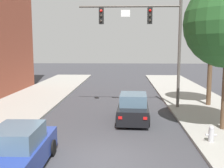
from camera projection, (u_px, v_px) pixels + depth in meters
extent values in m
plane|color=#38383D|center=(100.00, 159.00, 10.54)|extent=(120.00, 120.00, 0.00)
cylinder|color=#514C47|center=(179.00, 53.00, 18.42)|extent=(0.20, 0.20, 7.50)
cylinder|color=#514C47|center=(130.00, 6.00, 18.16)|extent=(6.75, 0.14, 0.14)
cube|color=black|center=(150.00, 16.00, 18.18)|extent=(0.32, 0.28, 1.05)
sphere|color=red|center=(150.00, 11.00, 17.99)|extent=(0.18, 0.18, 0.18)
sphere|color=#2D2823|center=(150.00, 16.00, 18.03)|extent=(0.18, 0.18, 0.18)
sphere|color=#2D2823|center=(150.00, 21.00, 18.08)|extent=(0.18, 0.18, 0.18)
cube|color=black|center=(101.00, 16.00, 18.33)|extent=(0.32, 0.28, 1.05)
sphere|color=red|center=(101.00, 11.00, 18.14)|extent=(0.18, 0.18, 0.18)
sphere|color=#2D2823|center=(101.00, 16.00, 18.18)|extent=(0.18, 0.18, 0.18)
sphere|color=#2D2823|center=(101.00, 21.00, 18.23)|extent=(0.18, 0.18, 0.18)
cube|color=white|center=(125.00, 13.00, 18.21)|extent=(0.60, 0.03, 0.44)
cube|color=black|center=(133.00, 111.00, 16.04)|extent=(1.89, 4.27, 0.80)
cube|color=slate|center=(133.00, 99.00, 15.79)|extent=(1.59, 2.07, 0.64)
cylinder|color=black|center=(121.00, 109.00, 17.43)|extent=(0.25, 0.65, 0.64)
cylinder|color=black|center=(146.00, 110.00, 17.28)|extent=(0.25, 0.65, 0.64)
cylinder|color=black|center=(118.00, 120.00, 14.86)|extent=(0.25, 0.65, 0.64)
cylinder|color=black|center=(148.00, 121.00, 14.71)|extent=(0.25, 0.65, 0.64)
cube|color=red|center=(120.00, 118.00, 13.99)|extent=(0.20, 0.05, 0.14)
cube|color=red|center=(145.00, 118.00, 13.87)|extent=(0.20, 0.05, 0.14)
cube|color=navy|center=(19.00, 155.00, 9.54)|extent=(1.78, 4.23, 0.80)
cube|color=slate|center=(17.00, 136.00, 9.29)|extent=(1.54, 2.03, 0.64)
cylinder|color=black|center=(12.00, 147.00, 10.88)|extent=(0.23, 0.64, 0.64)
cylinder|color=black|center=(52.00, 148.00, 10.84)|extent=(0.23, 0.64, 0.64)
cylinder|color=#B2B2B7|center=(211.00, 136.00, 11.99)|extent=(0.24, 0.24, 0.55)
sphere|color=#B2B2B7|center=(211.00, 128.00, 11.94)|extent=(0.22, 0.22, 0.22)
cylinder|color=#B2B2B7|center=(207.00, 135.00, 11.99)|extent=(0.12, 0.09, 0.09)
cylinder|color=#B2B2B7|center=(215.00, 135.00, 11.98)|extent=(0.12, 0.09, 0.09)
cylinder|color=brown|center=(210.00, 73.00, 19.32)|extent=(0.32, 0.32, 4.55)
sphere|color=#387033|center=(212.00, 21.00, 18.83)|extent=(3.55, 3.55, 3.55)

